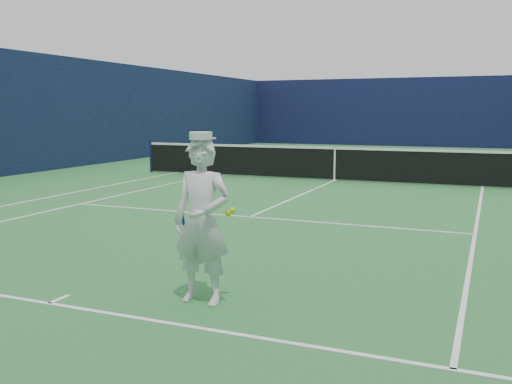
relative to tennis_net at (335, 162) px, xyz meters
The scene contains 5 objects.
ground 0.55m from the tennis_net, ahead, with size 80.00×80.00×0.00m, color #2A6F34.
court_markings 0.55m from the tennis_net, ahead, with size 11.03×23.83×0.01m.
windscreen_fence 1.45m from the tennis_net, ahead, with size 20.12×36.12×4.00m.
tennis_net is the anchor object (origin of this frame).
tennis_player 11.29m from the tennis_net, 82.39° to the right, with size 0.77×0.46×1.84m.
Camera 1 is at (4.31, -16.47, 2.05)m, focal length 40.00 mm.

